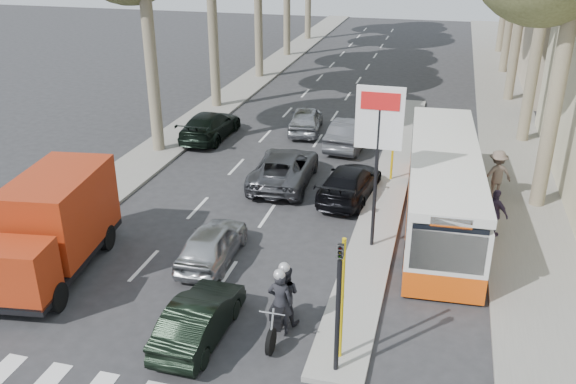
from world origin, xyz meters
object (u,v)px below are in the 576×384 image
object	(u,v)px
red_truck	(53,225)
city_bus	(442,185)
silver_hatchback	(212,243)
motorcycle	(282,300)
dark_hatchback	(199,318)

from	to	relation	value
red_truck	city_bus	distance (m)	13.24
silver_hatchback	motorcycle	bearing A→B (deg)	135.74
silver_hatchback	red_truck	bearing A→B (deg)	21.01
silver_hatchback	motorcycle	distance (m)	4.34
red_truck	motorcycle	size ratio (longest dim) A/B	2.52
red_truck	motorcycle	bearing A→B (deg)	-16.48
dark_hatchback	city_bus	bearing A→B (deg)	-123.16
city_bus	motorcycle	distance (m)	8.63
red_truck	city_bus	size ratio (longest dim) A/B	0.54
city_bus	motorcycle	xyz separation A→B (m)	(-3.87, -7.69, -0.59)
dark_hatchback	motorcycle	distance (m)	2.23
city_bus	red_truck	bearing A→B (deg)	-153.50
dark_hatchback	city_bus	distance (m)	10.47
dark_hatchback	city_bus	world-z (taller)	city_bus
city_bus	motorcycle	world-z (taller)	city_bus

